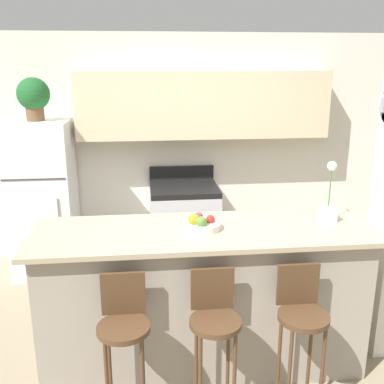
% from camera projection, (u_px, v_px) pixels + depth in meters
% --- Properties ---
extents(ground_plane, '(14.00, 14.00, 0.00)m').
position_uv_depth(ground_plane, '(203.00, 362.00, 3.47)').
color(ground_plane, gray).
extents(wall_back, '(5.60, 0.38, 2.55)m').
position_uv_depth(wall_back, '(189.00, 130.00, 5.10)').
color(wall_back, silver).
rests_on(wall_back, ground_plane).
extents(counter_bar, '(2.42, 0.76, 1.10)m').
position_uv_depth(counter_bar, '(203.00, 298.00, 3.32)').
color(counter_bar, gray).
rests_on(counter_bar, ground_plane).
extents(refrigerator, '(0.65, 0.70, 1.66)m').
position_uv_depth(refrigerator, '(43.00, 198.00, 4.81)').
color(refrigerator, white).
rests_on(refrigerator, ground_plane).
extents(stove_range, '(0.75, 0.67, 1.07)m').
position_uv_depth(stove_range, '(184.00, 224.00, 5.10)').
color(stove_range, silver).
rests_on(stove_range, ground_plane).
extents(bar_stool_left, '(0.32, 0.32, 1.00)m').
position_uv_depth(bar_stool_left, '(124.00, 331.00, 2.73)').
color(bar_stool_left, '#4C331E').
rests_on(bar_stool_left, ground_plane).
extents(bar_stool_mid, '(0.32, 0.32, 1.00)m').
position_uv_depth(bar_stool_mid, '(214.00, 325.00, 2.79)').
color(bar_stool_mid, '#4C331E').
rests_on(bar_stool_mid, ground_plane).
extents(bar_stool_right, '(0.32, 0.32, 1.00)m').
position_uv_depth(bar_stool_right, '(301.00, 320.00, 2.85)').
color(bar_stool_right, '#4C331E').
rests_on(bar_stool_right, ground_plane).
extents(potted_plant_on_fridge, '(0.33, 0.33, 0.43)m').
position_uv_depth(potted_plant_on_fridge, '(34.00, 96.00, 4.51)').
color(potted_plant_on_fridge, brown).
rests_on(potted_plant_on_fridge, refrigerator).
extents(orchid_vase, '(0.11, 0.11, 0.45)m').
position_uv_depth(orchid_vase, '(329.00, 204.00, 3.30)').
color(orchid_vase, white).
rests_on(orchid_vase, counter_bar).
extents(fruit_bowl, '(0.27, 0.27, 0.12)m').
position_uv_depth(fruit_bowl, '(201.00, 224.00, 3.16)').
color(fruit_bowl, silver).
rests_on(fruit_bowl, counter_bar).
extents(trash_bin, '(0.28, 0.28, 0.38)m').
position_uv_depth(trash_bin, '(96.00, 260.00, 4.82)').
color(trash_bin, '#59595B').
rests_on(trash_bin, ground_plane).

